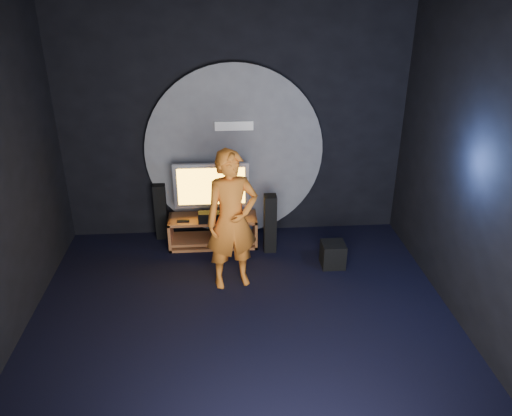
{
  "coord_description": "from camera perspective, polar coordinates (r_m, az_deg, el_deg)",
  "views": [
    {
      "loc": [
        -0.2,
        -4.52,
        3.68
      ],
      "look_at": [
        0.21,
        1.05,
        1.05
      ],
      "focal_mm": 35.0,
      "sensor_mm": 36.0,
      "label": 1
    }
  ],
  "objects": [
    {
      "name": "center_speaker",
      "position": [
        7.16,
        -5.01,
        -1.04
      ],
      "size": [
        0.4,
        0.15,
        0.15
      ],
      "primitive_type": "cube",
      "color": "black",
      "rests_on": "media_console"
    },
    {
      "name": "right_wall",
      "position": [
        5.61,
        24.88,
        2.65
      ],
      "size": [
        0.04,
        5.0,
        3.5
      ],
      "primitive_type": "cube",
      "color": "black",
      "rests_on": "ground"
    },
    {
      "name": "wall_disc_panel",
      "position": [
        7.36,
        -2.48,
        6.34
      ],
      "size": [
        2.6,
        0.11,
        2.6
      ],
      "color": "#515156",
      "rests_on": "ground"
    },
    {
      "name": "tv",
      "position": [
        7.2,
        -5.11,
        2.33
      ],
      "size": [
        1.08,
        0.22,
        0.81
      ],
      "color": "silver",
      "rests_on": "media_console"
    },
    {
      "name": "back_wall",
      "position": [
        7.29,
        -2.56,
        9.82
      ],
      "size": [
        5.0,
        0.04,
        3.5
      ],
      "primitive_type": "cube",
      "color": "black",
      "rests_on": "ground"
    },
    {
      "name": "tower_speaker_left",
      "position": [
        7.66,
        -10.81,
        -0.35
      ],
      "size": [
        0.17,
        0.19,
        0.87
      ],
      "primitive_type": "cube",
      "color": "black",
      "rests_on": "ground"
    },
    {
      "name": "floor",
      "position": [
        5.83,
        -1.37,
        -13.91
      ],
      "size": [
        5.0,
        5.0,
        0.0
      ],
      "primitive_type": "plane",
      "color": "black",
      "rests_on": "ground"
    },
    {
      "name": "subwoofer",
      "position": [
        6.99,
        8.78,
        -5.26
      ],
      "size": [
        0.31,
        0.31,
        0.35
      ],
      "primitive_type": "cube",
      "color": "black",
      "rests_on": "ground"
    },
    {
      "name": "player",
      "position": [
        6.18,
        -2.78,
        -1.44
      ],
      "size": [
        0.75,
        0.58,
        1.82
      ],
      "primitive_type": "imported",
      "rotation": [
        0.0,
        0.0,
        0.23
      ],
      "color": "#C6621B",
      "rests_on": "ground"
    },
    {
      "name": "remote",
      "position": [
        7.23,
        -8.33,
        -1.51
      ],
      "size": [
        0.18,
        0.05,
        0.02
      ],
      "primitive_type": "cube",
      "color": "black",
      "rests_on": "media_console"
    },
    {
      "name": "tower_speaker_right",
      "position": [
        7.15,
        1.62,
        -1.78
      ],
      "size": [
        0.17,
        0.19,
        0.87
      ],
      "primitive_type": "cube",
      "color": "black",
      "rests_on": "ground"
    },
    {
      "name": "media_console",
      "position": [
        7.44,
        -4.85,
        -2.82
      ],
      "size": [
        1.29,
        0.45,
        0.45
      ],
      "color": "#A15331",
      "rests_on": "ground"
    },
    {
      "name": "front_wall",
      "position": [
        2.8,
        1.06,
        -18.31
      ],
      "size": [
        5.0,
        0.04,
        3.5
      ],
      "primitive_type": "cube",
      "color": "black",
      "rests_on": "ground"
    }
  ]
}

